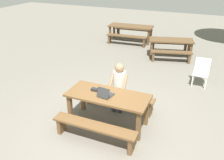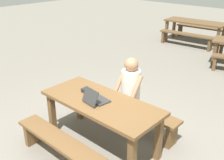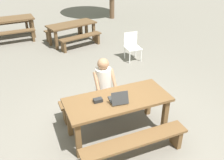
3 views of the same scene
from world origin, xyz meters
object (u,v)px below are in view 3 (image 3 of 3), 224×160
object	(u,v)px
small_pouch	(98,100)
person_seated	(104,83)
picnic_table_front	(118,104)
laptop	(118,99)
plastic_chair	(132,46)
picnic_table_mid	(72,27)
picnic_table_rear	(5,22)

from	to	relation	value
small_pouch	person_seated	xyz separation A→B (m)	(0.36, 0.63, -0.07)
picnic_table_front	small_pouch	size ratio (longest dim) A/B	12.06
laptop	picnic_table_front	bearing A→B (deg)	-99.61
picnic_table_front	plastic_chair	xyz separation A→B (m)	(1.81, 2.98, -0.22)
picnic_table_front	laptop	xyz separation A→B (m)	(-0.02, -0.08, 0.17)
plastic_chair	person_seated	bearing A→B (deg)	-125.75
small_pouch	person_seated	bearing A→B (deg)	60.15
small_pouch	picnic_table_front	bearing A→B (deg)	-7.28
person_seated	picnic_table_mid	bearing A→B (deg)	83.89
laptop	picnic_table_mid	distance (m)	5.20
picnic_table_rear	picnic_table_mid	bearing A→B (deg)	-36.09
laptop	picnic_table_mid	world-z (taller)	laptop
small_pouch	picnic_table_mid	distance (m)	5.12
picnic_table_mid	laptop	bearing A→B (deg)	-109.96
laptop	plastic_chair	size ratio (longest dim) A/B	0.42
person_seated	picnic_table_rear	bearing A→B (deg)	106.34
person_seated	picnic_table_rear	distance (m)	6.05
picnic_table_front	person_seated	distance (m)	0.68
picnic_table_front	picnic_table_mid	bearing A→B (deg)	84.64
person_seated	picnic_table_rear	size ratio (longest dim) A/B	0.59
small_pouch	plastic_chair	bearing A→B (deg)	53.59
person_seated	laptop	bearing A→B (deg)	-92.21
picnic_table_front	picnic_table_rear	size ratio (longest dim) A/B	0.88
picnic_table_rear	picnic_table_front	bearing A→B (deg)	-78.94
picnic_table_front	laptop	distance (m)	0.19
plastic_chair	picnic_table_rear	world-z (taller)	plastic_chair
small_pouch	plastic_chair	xyz separation A→B (m)	(2.16, 2.93, -0.36)
plastic_chair	picnic_table_rear	distance (m)	4.95
laptop	small_pouch	size ratio (longest dim) A/B	2.26
plastic_chair	picnic_table_mid	xyz separation A→B (m)	(-1.33, 2.11, 0.15)
person_seated	picnic_table_mid	size ratio (longest dim) A/B	0.69
laptop	picnic_table_rear	world-z (taller)	laptop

